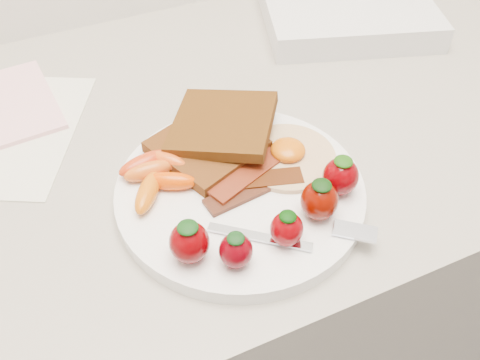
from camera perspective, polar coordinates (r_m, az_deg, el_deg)
name	(u,v)px	position (r m, az deg, el deg)	size (l,w,h in m)	color
counter	(220,308)	(1.03, -2.16, -13.45)	(2.00, 0.60, 0.90)	gray
plate	(240,192)	(0.58, 0.00, -1.30)	(0.27, 0.27, 0.02)	white
toast_lower	(207,146)	(0.61, -3.54, 3.60)	(0.11, 0.11, 0.01)	#3B1B06
toast_upper	(223,124)	(0.62, -1.87, 6.01)	(0.11, 0.11, 0.01)	#431E05
fried_egg	(287,155)	(0.61, 5.08, 2.67)	(0.15, 0.15, 0.02)	#F4EEC5
bacon_strips	(251,182)	(0.57, 1.16, -0.20)	(0.12, 0.07, 0.01)	black
baby_carrots	(155,174)	(0.58, -9.09, 0.63)	(0.08, 0.09, 0.02)	#D55C18
strawberries	(279,214)	(0.52, 4.17, -3.68)	(0.21, 0.08, 0.05)	#5E0003
fork	(303,234)	(0.53, 6.76, -5.77)	(0.16, 0.09, 0.00)	silver
paper_sheet	(5,131)	(0.73, -23.74, 4.81)	(0.17, 0.23, 0.00)	white
notepad	(9,104)	(0.77, -23.44, 7.41)	(0.11, 0.16, 0.01)	#FAB6C0
appliance	(347,12)	(0.89, 11.37, 17.13)	(0.26, 0.20, 0.04)	silver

